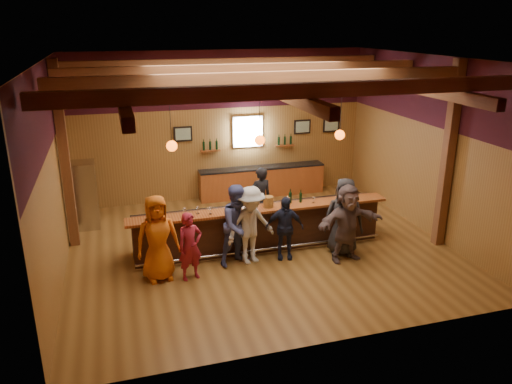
# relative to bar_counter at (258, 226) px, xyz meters

# --- Properties ---
(room) EXTENTS (9.04, 9.00, 4.52)m
(room) POSITION_rel_bar_counter_xyz_m (-0.02, -0.09, 2.69)
(room) COLOR brown
(room) RESTS_ON ground
(bar_counter) EXTENTS (6.30, 1.07, 1.11)m
(bar_counter) POSITION_rel_bar_counter_xyz_m (0.00, 0.00, 0.00)
(bar_counter) COLOR black
(bar_counter) RESTS_ON ground
(back_bar_cabinet) EXTENTS (4.00, 0.52, 0.95)m
(back_bar_cabinet) POSITION_rel_bar_counter_xyz_m (1.18, 3.57, -0.05)
(back_bar_cabinet) COLOR brown
(back_bar_cabinet) RESTS_ON ground
(window) EXTENTS (0.95, 0.09, 0.95)m
(window) POSITION_rel_bar_counter_xyz_m (0.78, 3.80, 1.53)
(window) COLOR silver
(window) RESTS_ON room
(framed_pictures) EXTENTS (5.35, 0.05, 0.45)m
(framed_pictures) POSITION_rel_bar_counter_xyz_m (1.65, 3.79, 1.58)
(framed_pictures) COLOR black
(framed_pictures) RESTS_ON room
(wine_shelves) EXTENTS (3.00, 0.18, 0.30)m
(wine_shelves) POSITION_rel_bar_counter_xyz_m (0.78, 3.73, 1.10)
(wine_shelves) COLOR brown
(wine_shelves) RESTS_ON room
(pendant_lights) EXTENTS (4.24, 0.24, 1.37)m
(pendant_lights) POSITION_rel_bar_counter_xyz_m (-0.02, -0.15, 2.19)
(pendant_lights) COLOR black
(pendant_lights) RESTS_ON room
(stainless_fridge) EXTENTS (0.70, 0.70, 1.80)m
(stainless_fridge) POSITION_rel_bar_counter_xyz_m (-4.12, 2.45, 0.38)
(stainless_fridge) COLOR silver
(stainless_fridge) RESTS_ON ground
(customer_orange) EXTENTS (1.00, 0.73, 1.89)m
(customer_orange) POSITION_rel_bar_counter_xyz_m (-2.52, -1.01, 0.42)
(customer_orange) COLOR #CD5D13
(customer_orange) RESTS_ON ground
(customer_redvest) EXTENTS (0.63, 0.50, 1.50)m
(customer_redvest) POSITION_rel_bar_counter_xyz_m (-1.87, -1.20, 0.23)
(customer_redvest) COLOR maroon
(customer_redvest) RESTS_ON ground
(customer_denim) EXTENTS (1.11, 0.99, 1.89)m
(customer_denim) POSITION_rel_bar_counter_xyz_m (-0.70, -0.80, 0.42)
(customer_denim) COLOR #434D87
(customer_denim) RESTS_ON ground
(customer_white) EXTENTS (1.32, 0.97, 1.83)m
(customer_white) POSITION_rel_bar_counter_xyz_m (-0.43, -0.83, 0.39)
(customer_white) COLOR beige
(customer_white) RESTS_ON ground
(customer_navy) EXTENTS (0.95, 0.56, 1.52)m
(customer_navy) POSITION_rel_bar_counter_xyz_m (0.38, -0.83, 0.24)
(customer_navy) COLOR #1D223A
(customer_navy) RESTS_ON ground
(customer_brown) EXTENTS (1.76, 0.77, 1.83)m
(customer_brown) POSITION_rel_bar_counter_xyz_m (1.72, -1.31, 0.39)
(customer_brown) COLOR #655151
(customer_brown) RESTS_ON ground
(customer_dark) EXTENTS (1.08, 0.91, 1.87)m
(customer_dark) POSITION_rel_bar_counter_xyz_m (1.79, -0.99, 0.42)
(customer_dark) COLOR black
(customer_dark) RESTS_ON ground
(bartender) EXTENTS (0.69, 0.51, 1.71)m
(bartender) POSITION_rel_bar_counter_xyz_m (0.34, 0.96, 0.34)
(bartender) COLOR black
(bartender) RESTS_ON ground
(ice_bucket) EXTENTS (0.24, 0.24, 0.26)m
(ice_bucket) POSITION_rel_bar_counter_xyz_m (0.15, -0.31, 0.72)
(ice_bucket) COLOR brown
(ice_bucket) RESTS_ON bar_counter
(bottle_a) EXTENTS (0.08, 0.08, 0.35)m
(bottle_a) POSITION_rel_bar_counter_xyz_m (0.75, -0.18, 0.73)
(bottle_a) COLOR black
(bottle_a) RESTS_ON bar_counter
(bottle_b) EXTENTS (0.07, 0.07, 0.32)m
(bottle_b) POSITION_rel_bar_counter_xyz_m (1.01, -0.21, 0.71)
(bottle_b) COLOR black
(bottle_b) RESTS_ON bar_counter
(glass_a) EXTENTS (0.07, 0.07, 0.16)m
(glass_a) POSITION_rel_bar_counter_xyz_m (-2.64, -0.29, 0.70)
(glass_a) COLOR silver
(glass_a) RESTS_ON bar_counter
(glass_b) EXTENTS (0.09, 0.09, 0.19)m
(glass_b) POSITION_rel_bar_counter_xyz_m (-1.82, -0.29, 0.73)
(glass_b) COLOR silver
(glass_b) RESTS_ON bar_counter
(glass_c) EXTENTS (0.08, 0.08, 0.18)m
(glass_c) POSITION_rel_bar_counter_xyz_m (-1.52, -0.27, 0.72)
(glass_c) COLOR silver
(glass_c) RESTS_ON bar_counter
(glass_d) EXTENTS (0.08, 0.08, 0.19)m
(glass_d) POSITION_rel_bar_counter_xyz_m (-1.26, -0.38, 0.72)
(glass_d) COLOR silver
(glass_d) RESTS_ON bar_counter
(glass_e) EXTENTS (0.09, 0.09, 0.19)m
(glass_e) POSITION_rel_bar_counter_xyz_m (-0.45, -0.38, 0.73)
(glass_e) COLOR silver
(glass_e) RESTS_ON bar_counter
(glass_f) EXTENTS (0.09, 0.09, 0.20)m
(glass_f) POSITION_rel_bar_counter_xyz_m (0.66, -0.31, 0.73)
(glass_f) COLOR silver
(glass_f) RESTS_ON bar_counter
(glass_g) EXTENTS (0.07, 0.07, 0.16)m
(glass_g) POSITION_rel_bar_counter_xyz_m (1.29, -0.32, 0.70)
(glass_g) COLOR silver
(glass_g) RESTS_ON bar_counter
(glass_h) EXTENTS (0.08, 0.08, 0.18)m
(glass_h) POSITION_rel_bar_counter_xyz_m (1.94, -0.29, 0.71)
(glass_h) COLOR silver
(glass_h) RESTS_ON bar_counter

